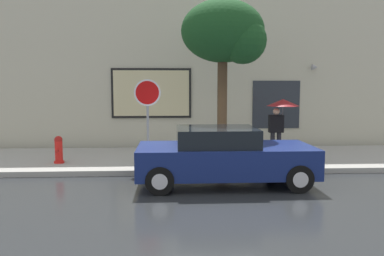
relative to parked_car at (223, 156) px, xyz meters
The scene contains 8 objects.
ground_plane 0.71m from the parked_car, behind, with size 60.00×60.00×0.00m, color #282B2D.
sidewalk 3.05m from the parked_car, 92.66° to the left, with size 20.00×4.00×0.15m, color #A3A099.
building_facade 6.15m from the parked_car, 91.53° to the left, with size 20.00×0.67×7.00m.
parked_car is the anchor object (origin of this frame).
fire_hydrant 5.04m from the parked_car, 154.77° to the left, with size 0.30×0.44×0.80m.
pedestrian_with_umbrella 3.70m from the parked_car, 51.90° to the left, with size 1.03×1.03×1.84m.
street_tree 3.91m from the parked_car, 80.41° to the left, with size 2.45×2.08×4.77m.
stop_sign 2.92m from the parked_car, 136.42° to the left, with size 0.76×0.10×2.44m.
Camera 1 is at (-1.14, -9.30, 2.40)m, focal length 36.49 mm.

